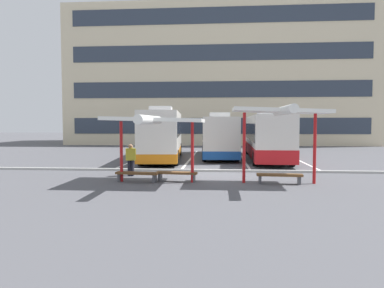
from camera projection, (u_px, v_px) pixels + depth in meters
ground_plane at (215, 175)px, 18.48m from camera, size 160.00×160.00×0.00m
terminal_building at (219, 80)px, 48.93m from camera, size 38.28×14.14×20.08m
coach_bus_0 at (163, 135)px, 26.08m from camera, size 3.39×10.78×3.83m
coach_bus_1 at (218, 136)px, 28.40m from camera, size 3.00×10.59×3.48m
coach_bus_2 at (266, 137)px, 26.36m from camera, size 2.79×11.89×3.57m
lane_stripe_0 at (140, 158)px, 27.48m from camera, size 0.16×14.00×0.01m
lane_stripe_1 at (191, 158)px, 27.17m from camera, size 0.16×14.00×0.01m
lane_stripe_2 at (243, 159)px, 26.86m from camera, size 0.16×14.00×0.01m
lane_stripe_3 at (296, 159)px, 26.55m from camera, size 0.16×14.00×0.01m
waiting_shelter_0 at (155, 121)px, 15.81m from camera, size 4.28×5.36×3.00m
bench_0 at (137, 174)px, 16.25m from camera, size 1.99×0.60×0.45m
bench_1 at (177, 174)px, 16.35m from camera, size 1.92×0.62×0.45m
waiting_shelter_1 at (281, 113)px, 15.47m from camera, size 4.10×4.31×3.39m
bench_2 at (279, 176)px, 15.70m from camera, size 2.02×0.54×0.45m
platform_kerb at (216, 171)px, 19.70m from camera, size 44.00×0.24×0.12m
waiting_passenger_0 at (131, 158)px, 18.23m from camera, size 0.50×0.40×1.57m
waiting_passenger_1 at (131, 158)px, 17.97m from camera, size 0.52×0.35×1.64m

